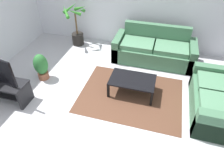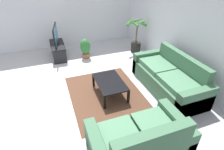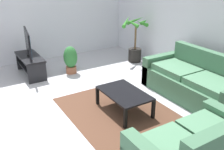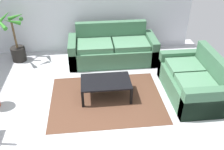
{
  "view_description": "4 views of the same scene",
  "coord_description": "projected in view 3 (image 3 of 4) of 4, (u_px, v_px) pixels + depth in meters",
  "views": [
    {
      "loc": [
        1.05,
        -2.53,
        3.07
      ],
      "look_at": [
        0.13,
        0.71,
        0.47
      ],
      "focal_mm": 32.22,
      "sensor_mm": 36.0,
      "label": 1
    },
    {
      "loc": [
        3.92,
        -0.37,
        2.77
      ],
      "look_at": [
        0.57,
        0.87,
        0.54
      ],
      "focal_mm": 28.94,
      "sensor_mm": 36.0,
      "label": 2
    },
    {
      "loc": [
        3.91,
        -1.49,
        2.39
      ],
      "look_at": [
        0.4,
        0.67,
        0.67
      ],
      "focal_mm": 41.62,
      "sensor_mm": 36.0,
      "label": 3
    },
    {
      "loc": [
        0.25,
        -3.15,
        3.06
      ],
      "look_at": [
        0.67,
        0.72,
        0.56
      ],
      "focal_mm": 39.51,
      "sensor_mm": 36.0,
      "label": 4
    }
  ],
  "objects": [
    {
      "name": "wall_back",
      "position": [
        194.0,
        19.0,
        5.64
      ],
      "size": [
        6.0,
        0.06,
        2.7
      ],
      "primitive_type": "cube",
      "color": "silver",
      "rests_on": "ground"
    },
    {
      "name": "couch_main",
      "position": [
        195.0,
        83.0,
        5.03
      ],
      "size": [
        2.11,
        0.9,
        0.9
      ],
      "color": "#3F6B4C",
      "rests_on": "ground"
    },
    {
      "name": "tv_stand",
      "position": [
        30.0,
        63.0,
        6.12
      ],
      "size": [
        1.1,
        0.45,
        0.47
      ],
      "color": "black",
      "rests_on": "ground"
    },
    {
      "name": "potted_palm",
      "position": [
        135.0,
        44.0,
        6.93
      ],
      "size": [
        0.7,
        0.74,
        1.21
      ],
      "color": "black",
      "rests_on": "ground"
    },
    {
      "name": "area_rug",
      "position": [
        119.0,
        112.0,
        4.62
      ],
      "size": [
        2.2,
        1.7,
        0.01
      ],
      "primitive_type": "cube",
      "color": "#513323",
      "rests_on": "ground"
    },
    {
      "name": "wall_left",
      "position": [
        19.0,
        11.0,
        6.55
      ],
      "size": [
        0.06,
        6.0,
        2.7
      ],
      "primitive_type": "cube",
      "color": "silver",
      "rests_on": "ground"
    },
    {
      "name": "potted_plant_small",
      "position": [
        71.0,
        59.0,
        6.2
      ],
      "size": [
        0.33,
        0.33,
        0.67
      ],
      "color": "brown",
      "rests_on": "ground"
    },
    {
      "name": "tv",
      "position": [
        28.0,
        43.0,
        5.93
      ],
      "size": [
        1.0,
        0.21,
        0.61
      ],
      "color": "black",
      "rests_on": "tv_stand"
    },
    {
      "name": "ground_plane",
      "position": [
        69.0,
        109.0,
        4.72
      ],
      "size": [
        6.6,
        6.6,
        0.0
      ],
      "primitive_type": "plane",
      "color": "#B2B2B7"
    },
    {
      "name": "coffee_table",
      "position": [
        124.0,
        94.0,
        4.54
      ],
      "size": [
        0.97,
        0.62,
        0.37
      ],
      "color": "black",
      "rests_on": "ground"
    }
  ]
}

